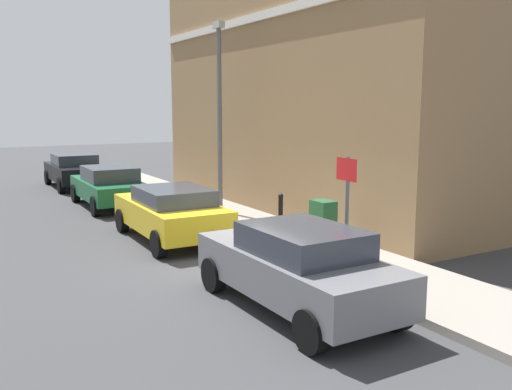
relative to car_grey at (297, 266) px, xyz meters
The scene contains 11 objects.
ground 3.01m from the car_grey, 81.98° to the left, with size 80.00×80.00×0.00m, color #38383A.
sidewalk 9.24m from the car_grey, 74.62° to the left, with size 2.33×30.00×0.15m, color gray.
corner_building 11.02m from the car_grey, 49.26° to the left, with size 6.30×13.81×9.49m.
car_grey is the anchor object (origin of this frame).
car_yellow 5.70m from the car_grey, 90.11° to the left, with size 1.97×4.11×1.38m.
car_green 11.26m from the car_grey, 90.37° to the left, with size 1.91×4.13×1.39m.
car_black 16.60m from the car_grey, 90.21° to the left, with size 1.97×4.11×1.41m.
utility_cabinet 3.46m from the car_grey, 46.32° to the left, with size 0.46×0.61×1.15m.
bollard_near_cabinet 5.09m from the car_grey, 60.76° to the left, with size 0.14×0.14×1.04m.
street_sign 2.15m from the car_grey, 27.08° to the left, with size 0.08×0.60×2.30m.
lamppost 8.63m from the car_grey, 72.68° to the left, with size 0.20×0.44×5.72m.
Camera 1 is at (-5.50, -10.35, 3.41)m, focal length 39.19 mm.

